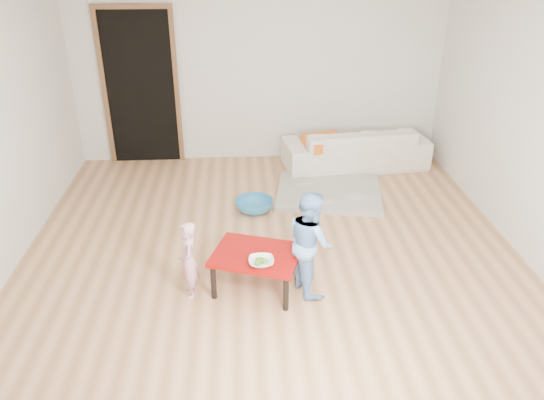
{
  "coord_description": "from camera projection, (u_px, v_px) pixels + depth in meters",
  "views": [
    {
      "loc": [
        -0.28,
        -4.65,
        2.91
      ],
      "look_at": [
        0.0,
        -0.2,
        0.65
      ],
      "focal_mm": 35.0,
      "sensor_mm": 36.0,
      "label": 1
    }
  ],
  "objects": [
    {
      "name": "sofa",
      "position": [
        355.0,
        147.0,
        7.24
      ],
      "size": [
        2.02,
        1.0,
        0.57
      ],
      "primitive_type": "imported",
      "rotation": [
        0.0,
        0.0,
        3.27
      ],
      "color": "white",
      "rests_on": "floor"
    },
    {
      "name": "child_pink",
      "position": [
        188.0,
        260.0,
        4.59
      ],
      "size": [
        0.21,
        0.29,
        0.73
      ],
      "primitive_type": "imported",
      "rotation": [
        0.0,
        0.0,
        -1.41
      ],
      "color": "#DE658E",
      "rests_on": "floor"
    },
    {
      "name": "basin",
      "position": [
        254.0,
        205.0,
        6.16
      ],
      "size": [
        0.44,
        0.44,
        0.14
      ],
      "primitive_type": "imported",
      "color": "teal",
      "rests_on": "floor"
    },
    {
      "name": "cushion",
      "position": [
        325.0,
        142.0,
        6.97
      ],
      "size": [
        0.61,
        0.57,
        0.13
      ],
      "primitive_type": "cube",
      "rotation": [
        0.0,
        0.0,
        0.29
      ],
      "color": "orange",
      "rests_on": "sofa"
    },
    {
      "name": "child_blue",
      "position": [
        310.0,
        242.0,
        4.64
      ],
      "size": [
        0.49,
        0.56,
        0.97
      ],
      "primitive_type": "imported",
      "rotation": [
        0.0,
        0.0,
        1.88
      ],
      "color": "#5F86DC",
      "rests_on": "floor"
    },
    {
      "name": "blanket",
      "position": [
        329.0,
        193.0,
        6.55
      ],
      "size": [
        1.41,
        1.24,
        0.06
      ],
      "primitive_type": null,
      "rotation": [
        0.0,
        0.0,
        -0.17
      ],
      "color": "#ADA898",
      "rests_on": "floor"
    },
    {
      "name": "doorway",
      "position": [
        141.0,
        89.0,
        7.13
      ],
      "size": [
        1.02,
        0.08,
        2.11
      ],
      "primitive_type": null,
      "color": "brown",
      "rests_on": "back_wall"
    },
    {
      "name": "bowl",
      "position": [
        261.0,
        262.0,
        4.5
      ],
      "size": [
        0.22,
        0.22,
        0.05
      ],
      "primitive_type": "imported",
      "color": "white",
      "rests_on": "red_table"
    },
    {
      "name": "broccoli",
      "position": [
        261.0,
        262.0,
        4.5
      ],
      "size": [
        0.12,
        0.12,
        0.06
      ],
      "primitive_type": null,
      "color": "#2D5919",
      "rests_on": "red_table"
    },
    {
      "name": "floor",
      "position": [
        271.0,
        247.0,
        5.47
      ],
      "size": [
        5.0,
        5.0,
        0.01
      ],
      "primitive_type": "cube",
      "color": "#9E6F43",
      "rests_on": "ground"
    },
    {
      "name": "back_wall",
      "position": [
        259.0,
        66.0,
        7.11
      ],
      "size": [
        5.0,
        0.02,
        2.6
      ],
      "primitive_type": "cube",
      "color": "beige",
      "rests_on": "floor"
    },
    {
      "name": "right_wall",
      "position": [
        533.0,
        122.0,
        5.02
      ],
      "size": [
        0.02,
        5.0,
        2.6
      ],
      "primitive_type": "cube",
      "color": "beige",
      "rests_on": "floor"
    },
    {
      "name": "red_table",
      "position": [
        257.0,
        271.0,
        4.76
      ],
      "size": [
        0.9,
        0.78,
        0.38
      ],
      "primitive_type": null,
      "rotation": [
        0.0,
        0.0,
        -0.32
      ],
      "color": "maroon",
      "rests_on": "floor"
    }
  ]
}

